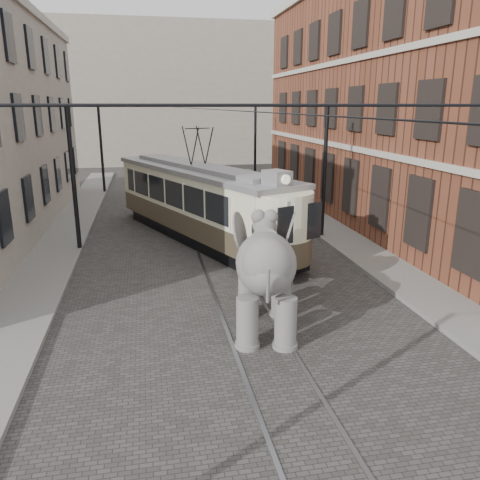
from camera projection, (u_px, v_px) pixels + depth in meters
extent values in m
plane|color=#413F3C|center=(235.00, 294.00, 15.65)|extent=(120.00, 120.00, 0.00)
cube|color=slate|center=(403.00, 279.00, 16.74)|extent=(2.00, 60.00, 0.15)
cube|color=slate|center=(24.00, 307.00, 14.42)|extent=(2.00, 60.00, 0.15)
cube|color=brown|center=(413.00, 104.00, 24.56)|extent=(8.00, 26.00, 12.00)
cube|color=gray|center=(167.00, 95.00, 51.52)|extent=(28.00, 10.00, 14.00)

